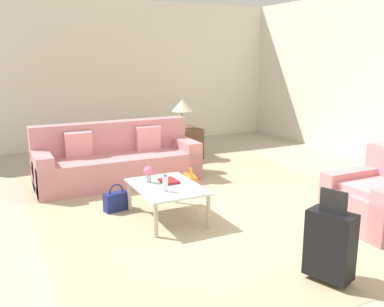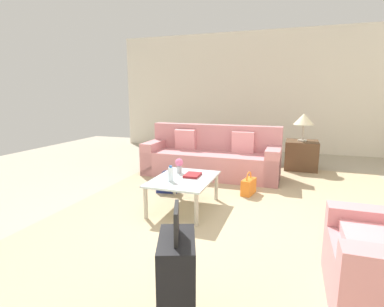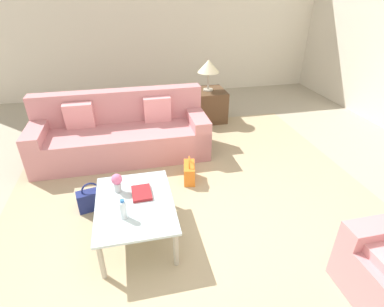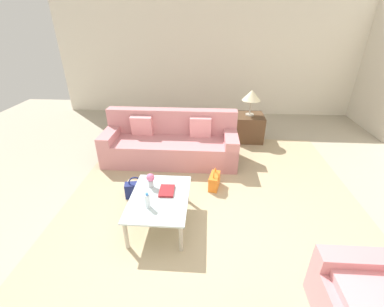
{
  "view_description": "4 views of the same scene",
  "coord_description": "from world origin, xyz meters",
  "px_view_note": "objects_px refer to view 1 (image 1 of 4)",
  "views": [
    {
      "loc": [
        4.16,
        -2.39,
        1.97
      ],
      "look_at": [
        -0.16,
        -0.28,
        0.85
      ],
      "focal_mm": 40.0,
      "sensor_mm": 36.0,
      "label": 1
    },
    {
      "loc": [
        3.14,
        0.82,
        1.5
      ],
      "look_at": [
        0.05,
        -0.23,
        0.85
      ],
      "focal_mm": 28.0,
      "sensor_mm": 36.0,
      "label": 2
    },
    {
      "loc": [
        1.97,
        -0.45,
        2.27
      ],
      "look_at": [
        -0.8,
        0.16,
        0.67
      ],
      "focal_mm": 28.0,
      "sensor_mm": 36.0,
      "label": 3
    },
    {
      "loc": [
        2.22,
        0.09,
        2.47
      ],
      "look_at": [
        -0.91,
        -0.11,
        0.8
      ],
      "focal_mm": 24.0,
      "sensor_mm": 36.0,
      "label": 4
    }
  ],
  "objects_px": {
    "table_lamp": "(182,106)",
    "side_table": "(182,143)",
    "water_bottle": "(165,184)",
    "coffee_table_book": "(169,181)",
    "suitcase_black": "(330,244)",
    "handbag_orange": "(190,182)",
    "coffee_table": "(167,190)",
    "handbag_navy": "(117,201)",
    "couch": "(117,162)",
    "armchair": "(382,201)",
    "flower_vase": "(148,173)"
  },
  "relations": [
    {
      "from": "water_bottle",
      "to": "coffee_table_book",
      "type": "distance_m",
      "value": 0.38
    },
    {
      "from": "handbag_navy",
      "to": "flower_vase",
      "type": "bearing_deg",
      "value": 45.98
    },
    {
      "from": "armchair",
      "to": "coffee_table",
      "type": "height_order",
      "value": "armchair"
    },
    {
      "from": "armchair",
      "to": "coffee_table",
      "type": "bearing_deg",
      "value": -120.89
    },
    {
      "from": "coffee_table",
      "to": "handbag_navy",
      "type": "relative_size",
      "value": 2.86
    },
    {
      "from": "water_bottle",
      "to": "handbag_orange",
      "type": "bearing_deg",
      "value": 141.77
    },
    {
      "from": "water_bottle",
      "to": "table_lamp",
      "type": "relative_size",
      "value": 0.37
    },
    {
      "from": "coffee_table_book",
      "to": "handbag_orange",
      "type": "bearing_deg",
      "value": 136.8
    },
    {
      "from": "coffee_table_book",
      "to": "suitcase_black",
      "type": "height_order",
      "value": "suitcase_black"
    },
    {
      "from": "water_bottle",
      "to": "side_table",
      "type": "relative_size",
      "value": 0.33
    },
    {
      "from": "side_table",
      "to": "suitcase_black",
      "type": "height_order",
      "value": "suitcase_black"
    },
    {
      "from": "water_bottle",
      "to": "table_lamp",
      "type": "distance_m",
      "value": 3.44
    },
    {
      "from": "armchair",
      "to": "table_lamp",
      "type": "height_order",
      "value": "table_lamp"
    },
    {
      "from": "couch",
      "to": "suitcase_black",
      "type": "height_order",
      "value": "couch"
    },
    {
      "from": "coffee_table_book",
      "to": "table_lamp",
      "type": "bearing_deg",
      "value": 150.43
    },
    {
      "from": "coffee_table",
      "to": "flower_vase",
      "type": "relative_size",
      "value": 4.99
    },
    {
      "from": "coffee_table",
      "to": "handbag_orange",
      "type": "xyz_separation_m",
      "value": [
        -0.85,
        0.73,
        -0.24
      ]
    },
    {
      "from": "couch",
      "to": "handbag_navy",
      "type": "distance_m",
      "value": 1.33
    },
    {
      "from": "table_lamp",
      "to": "suitcase_black",
      "type": "bearing_deg",
      "value": -9.46
    },
    {
      "from": "water_bottle",
      "to": "table_lamp",
      "type": "bearing_deg",
      "value": 151.93
    },
    {
      "from": "coffee_table",
      "to": "side_table",
      "type": "bearing_deg",
      "value": 151.82
    },
    {
      "from": "table_lamp",
      "to": "side_table",
      "type": "bearing_deg",
      "value": 180.0
    },
    {
      "from": "couch",
      "to": "coffee_table_book",
      "type": "relative_size",
      "value": 9.54
    },
    {
      "from": "water_bottle",
      "to": "handbag_orange",
      "type": "relative_size",
      "value": 0.57
    },
    {
      "from": "handbag_orange",
      "to": "handbag_navy",
      "type": "height_order",
      "value": "same"
    },
    {
      "from": "couch",
      "to": "coffee_table",
      "type": "distance_m",
      "value": 1.8
    },
    {
      "from": "armchair",
      "to": "couch",
      "type": "bearing_deg",
      "value": -143.73
    },
    {
      "from": "handbag_navy",
      "to": "coffee_table_book",
      "type": "bearing_deg",
      "value": 53.25
    },
    {
      "from": "flower_vase",
      "to": "couch",
      "type": "bearing_deg",
      "value": 178.18
    },
    {
      "from": "handbag_navy",
      "to": "coffee_table",
      "type": "bearing_deg",
      "value": 41.66
    },
    {
      "from": "side_table",
      "to": "handbag_navy",
      "type": "height_order",
      "value": "side_table"
    },
    {
      "from": "couch",
      "to": "suitcase_black",
      "type": "distance_m",
      "value": 3.88
    },
    {
      "from": "armchair",
      "to": "handbag_navy",
      "type": "xyz_separation_m",
      "value": [
        -1.84,
        -2.65,
        -0.17
      ]
    },
    {
      "from": "couch",
      "to": "water_bottle",
      "type": "bearing_deg",
      "value": 0.0
    },
    {
      "from": "couch",
      "to": "flower_vase",
      "type": "height_order",
      "value": "couch"
    },
    {
      "from": "handbag_orange",
      "to": "table_lamp",
      "type": "bearing_deg",
      "value": 158.41
    },
    {
      "from": "armchair",
      "to": "suitcase_black",
      "type": "relative_size",
      "value": 1.11
    },
    {
      "from": "side_table",
      "to": "handbag_navy",
      "type": "xyz_separation_m",
      "value": [
        2.26,
        -1.98,
        -0.16
      ]
    },
    {
      "from": "armchair",
      "to": "water_bottle",
      "type": "xyz_separation_m",
      "value": [
        -1.1,
        -2.27,
        0.22
      ]
    },
    {
      "from": "suitcase_black",
      "to": "handbag_orange",
      "type": "relative_size",
      "value": 2.37
    },
    {
      "from": "side_table",
      "to": "handbag_orange",
      "type": "xyz_separation_m",
      "value": [
        1.95,
        -0.77,
        -0.16
      ]
    },
    {
      "from": "flower_vase",
      "to": "handbag_navy",
      "type": "height_order",
      "value": "flower_vase"
    },
    {
      "from": "coffee_table_book",
      "to": "flower_vase",
      "type": "bearing_deg",
      "value": -115.15
    },
    {
      "from": "couch",
      "to": "handbag_orange",
      "type": "relative_size",
      "value": 6.95
    },
    {
      "from": "armchair",
      "to": "handbag_orange",
      "type": "xyz_separation_m",
      "value": [
        -2.15,
        -1.44,
        -0.17
      ]
    },
    {
      "from": "coffee_table_book",
      "to": "handbag_orange",
      "type": "height_order",
      "value": "coffee_table_book"
    },
    {
      "from": "coffee_table",
      "to": "coffee_table_book",
      "type": "relative_size",
      "value": 3.93
    },
    {
      "from": "coffee_table",
      "to": "handbag_navy",
      "type": "bearing_deg",
      "value": -138.34
    },
    {
      "from": "couch",
      "to": "suitcase_black",
      "type": "bearing_deg",
      "value": 11.9
    },
    {
      "from": "armchair",
      "to": "flower_vase",
      "type": "bearing_deg",
      "value": -123.2
    }
  ]
}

